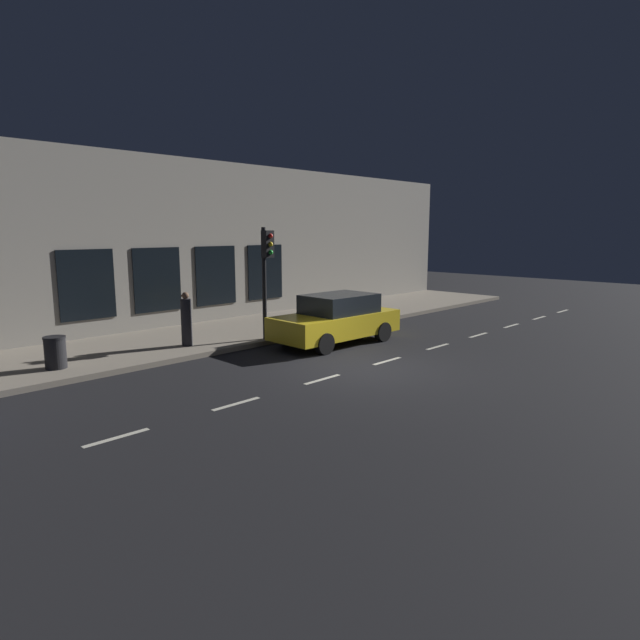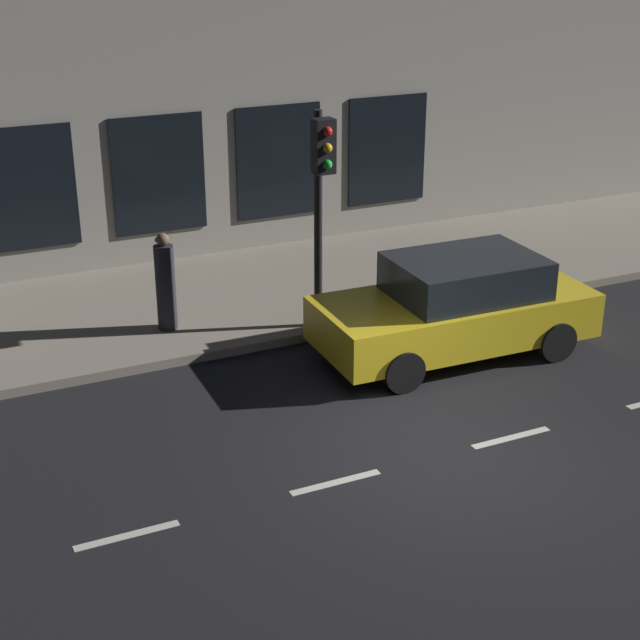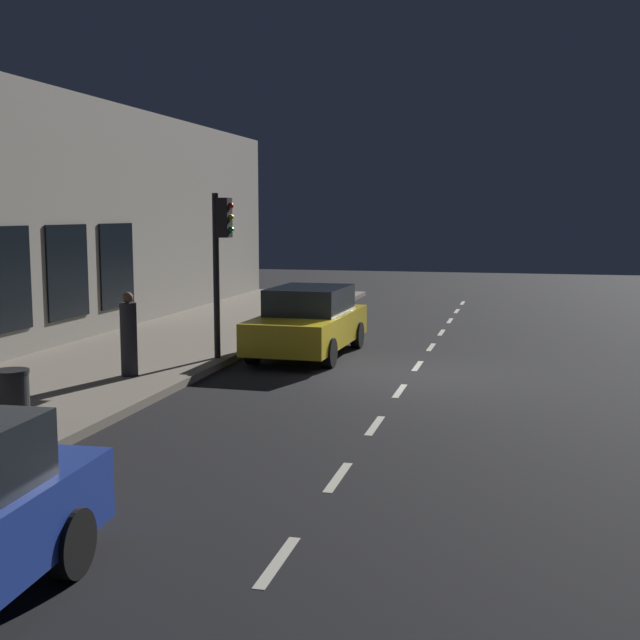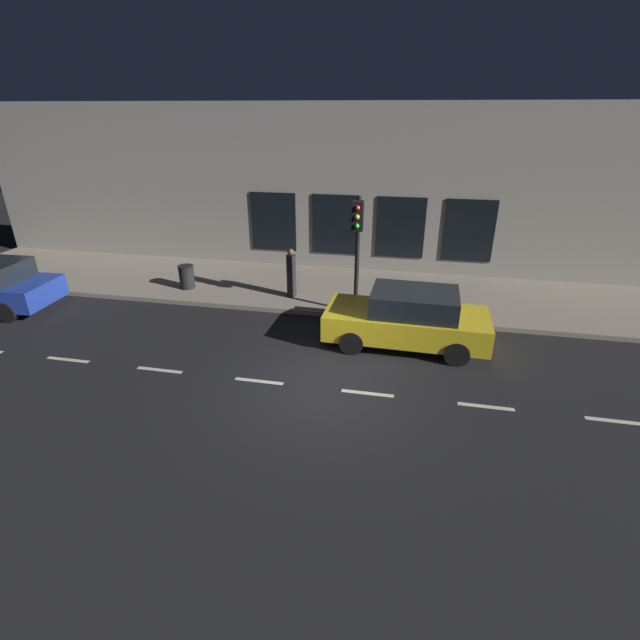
{
  "view_description": "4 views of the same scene",
  "coord_description": "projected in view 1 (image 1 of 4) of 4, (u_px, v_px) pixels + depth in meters",
  "views": [
    {
      "loc": [
        -8.77,
        10.66,
        3.6
      ],
      "look_at": [
        1.83,
        -0.19,
        1.05
      ],
      "focal_mm": 29.92,
      "sensor_mm": 36.0,
      "label": 1
    },
    {
      "loc": [
        -9.1,
        6.06,
        6.41
      ],
      "look_at": [
        2.09,
        0.84,
        1.24
      ],
      "focal_mm": 54.17,
      "sensor_mm": 36.0,
      "label": 2
    },
    {
      "loc": [
        -2.18,
        16.54,
        3.27
      ],
      "look_at": [
        1.59,
        1.34,
        1.25
      ],
      "focal_mm": 46.41,
      "sensor_mm": 36.0,
      "label": 3
    },
    {
      "loc": [
        -8.99,
        -1.72,
        5.95
      ],
      "look_at": [
        1.95,
        0.51,
        0.84
      ],
      "focal_mm": 26.02,
      "sensor_mm": 36.0,
      "label": 4
    }
  ],
  "objects": [
    {
      "name": "trash_bin",
      "position": [
        55.0,
        352.0,
        13.43
      ],
      "size": [
        0.54,
        0.54,
        0.82
      ],
      "color": "black",
      "rests_on": "sidewalk"
    },
    {
      "name": "pedestrian_0",
      "position": [
        186.0,
        321.0,
        16.07
      ],
      "size": [
        0.38,
        0.38,
        1.63
      ],
      "rotation": [
        0.0,
        0.0,
        6.06
      ],
      "color": "#232328",
      "rests_on": "sidewalk"
    },
    {
      "name": "parked_car_0",
      "position": [
        337.0,
        319.0,
        17.1
      ],
      "size": [
        2.03,
        4.38,
        1.58
      ],
      "rotation": [
        0.0,
        0.0,
        -0.03
      ],
      "color": "gold",
      "rests_on": "ground"
    },
    {
      "name": "sidewalk",
      "position": [
        225.0,
        333.0,
        18.45
      ],
      "size": [
        4.5,
        32.0,
        0.15
      ],
      "color": "gray",
      "rests_on": "ground"
    },
    {
      "name": "lane_centre_line",
      "position": [
        387.0,
        361.0,
        14.86
      ],
      "size": [
        0.12,
        27.2,
        0.01
      ],
      "color": "beige",
      "rests_on": "ground"
    },
    {
      "name": "ground_plane",
      "position": [
        364.0,
        368.0,
        14.15
      ],
      "size": [
        60.0,
        60.0,
        0.0
      ],
      "primitive_type": "plane",
      "color": "black"
    },
    {
      "name": "traffic_light",
      "position": [
        266.0,
        262.0,
        16.68
      ],
      "size": [
        0.48,
        0.32,
        3.55
      ],
      "color": "black",
      "rests_on": "sidewalk"
    },
    {
      "name": "building_facade",
      "position": [
        182.0,
        244.0,
        19.7
      ],
      "size": [
        0.65,
        32.0,
        6.2
      ],
      "color": "gray",
      "rests_on": "ground"
    }
  ]
}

